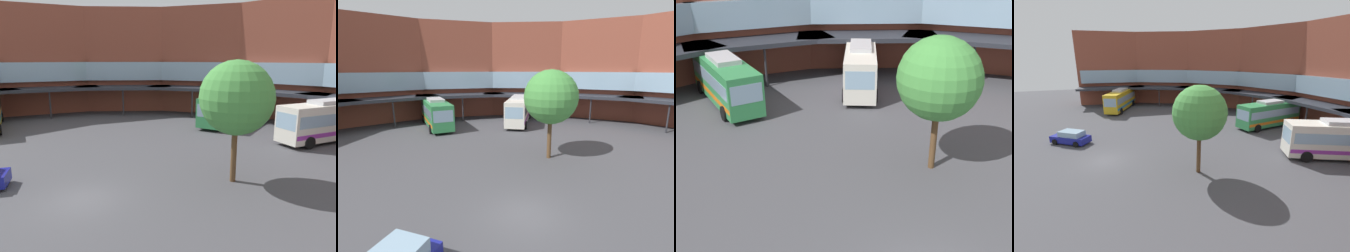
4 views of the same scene
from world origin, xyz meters
TOP-DOWN VIEW (x-y plane):
  - ground_plane at (0.00, 0.00)m, footprint 114.34×114.34m
  - station_building at (0.00, 19.40)m, footprint 71.29×39.11m
  - bus_0 at (7.44, 21.93)m, footprint 6.82×10.46m
  - bus_3 at (-3.85, 22.83)m, footprint 3.94×10.30m
  - plaza_tree at (5.21, 7.67)m, footprint 4.56×4.56m

SIDE VIEW (x-z plane):
  - ground_plane at x=0.00m, z-range 0.00..0.00m
  - bus_3 at x=-3.85m, z-range 0.02..3.85m
  - bus_0 at x=7.44m, z-range 0.02..3.97m
  - plaza_tree at x=5.21m, z-range 1.52..9.15m
  - station_building at x=0.00m, z-range -0.26..14.39m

